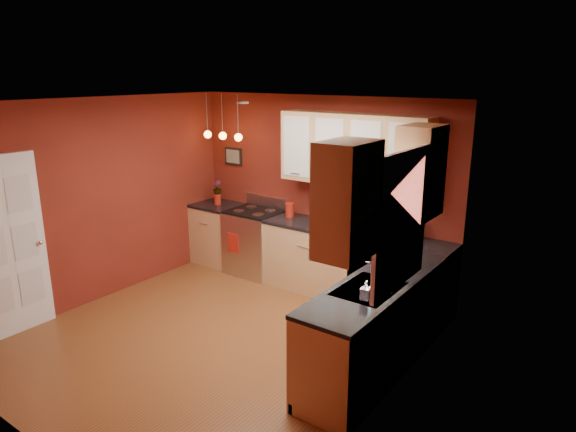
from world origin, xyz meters
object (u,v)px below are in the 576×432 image
Objects in this scene: sink at (369,291)px; coffee_maker at (408,228)px; soap_pump at (366,291)px; gas_range at (255,241)px; red_canister at (290,210)px.

coffee_maker is at bearing 101.06° from sink.
soap_pump is at bearing -81.37° from coffee_maker.
sink is 1.66m from coffee_maker.
sink is at bearing 110.61° from soap_pump.
coffee_maker reaches higher than gas_range.
sink is at bearing -37.54° from red_canister.
sink is 2.58m from red_canister.
gas_range is 3.29m from soap_pump.
red_canister reaches higher than soap_pump.
soap_pump reaches higher than gas_range.
sink reaches higher than coffee_maker.
red_canister is (-2.04, 1.57, 0.12)m from sink.
soap_pump is (2.14, -1.84, -0.01)m from red_canister.
coffee_maker reaches higher than red_canister.
coffee_maker is at bearing 3.13° from gas_range.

